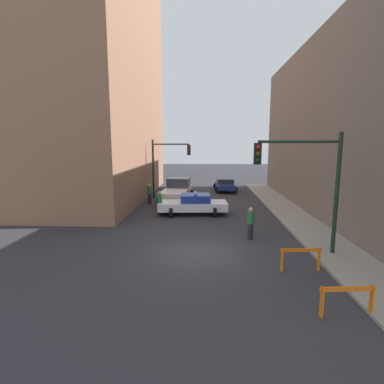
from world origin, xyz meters
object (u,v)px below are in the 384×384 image
at_px(barrier_front, 347,296).
at_px(police_car, 193,204).
at_px(pedestrian_corner, 149,193).
at_px(barrier_mid, 301,255).
at_px(traffic_light_far, 165,160).
at_px(pedestrian_sidewalk, 251,223).
at_px(parked_car_near, 225,185).
at_px(traffic_light_near, 310,175).
at_px(white_truck, 177,191).
at_px(pedestrian_crossing, 159,203).

bearing_deg(barrier_front, police_car, 111.64).
xyz_separation_m(pedestrian_corner, barrier_mid, (8.22, -12.67, -0.24)).
relative_size(traffic_light_far, pedestrian_sidewalk, 3.13).
bearing_deg(parked_car_near, pedestrian_sidewalk, -91.19).
xyz_separation_m(barrier_front, barrier_mid, (-0.35, 3.08, 0.00)).
xyz_separation_m(parked_car_near, pedestrian_corner, (-6.54, -7.00, 0.19)).
distance_m(parked_car_near, barrier_front, 22.84).
xyz_separation_m(traffic_light_near, pedestrian_sidewalk, (-2.11, 2.07, -2.67)).
height_order(traffic_light_near, white_truck, traffic_light_near).
bearing_deg(pedestrian_crossing, traffic_light_far, 51.08).
distance_m(pedestrian_corner, pedestrian_sidewalk, 11.20).
bearing_deg(police_car, traffic_light_near, -148.31).
bearing_deg(barrier_front, white_truck, 110.76).
height_order(pedestrian_corner, barrier_mid, pedestrian_corner).
relative_size(pedestrian_crossing, barrier_mid, 1.04).
height_order(traffic_light_far, white_truck, traffic_light_far).
height_order(parked_car_near, pedestrian_corner, pedestrian_corner).
relative_size(pedestrian_crossing, pedestrian_sidewalk, 1.00).
distance_m(police_car, pedestrian_sidewalk, 6.20).
relative_size(pedestrian_corner, barrier_front, 1.04).
distance_m(parked_car_near, pedestrian_crossing, 12.10).
relative_size(parked_car_near, pedestrian_crossing, 2.63).
xyz_separation_m(traffic_light_near, pedestrian_corner, (-8.98, 10.92, -2.67)).
distance_m(traffic_light_far, pedestrian_sidewalk, 13.27).
bearing_deg(white_truck, parked_car_near, 57.11).
height_order(pedestrian_crossing, barrier_mid, pedestrian_crossing).
bearing_deg(pedestrian_corner, traffic_light_near, 133.71).
distance_m(traffic_light_near, pedestrian_crossing, 10.60).
xyz_separation_m(traffic_light_near, traffic_light_far, (-8.03, 13.67, -0.13)).
bearing_deg(pedestrian_crossing, barrier_front, -101.87).
relative_size(police_car, white_truck, 0.87).
relative_size(pedestrian_sidewalk, barrier_front, 1.04).
bearing_deg(parked_car_near, white_truck, -129.75).
bearing_deg(parked_car_near, police_car, -107.41).
bearing_deg(barrier_mid, white_truck, 113.65).
height_order(white_truck, barrier_front, white_truck).
bearing_deg(pedestrian_crossing, pedestrian_sidewalk, -85.01).
relative_size(police_car, barrier_front, 3.01).
bearing_deg(parked_car_near, pedestrian_crossing, -117.31).
relative_size(traffic_light_near, white_truck, 0.94).
distance_m(white_truck, pedestrian_corner, 2.47).
height_order(parked_car_near, barrier_mid, parked_car_near).
xyz_separation_m(traffic_light_near, barrier_mid, (-0.76, -1.75, -2.91)).
relative_size(traffic_light_near, pedestrian_crossing, 3.13).
height_order(police_car, white_truck, white_truck).
xyz_separation_m(traffic_light_far, barrier_mid, (7.27, -15.42, -2.78)).
distance_m(pedestrian_crossing, pedestrian_sidewalk, 7.30).
bearing_deg(pedestrian_corner, barrier_front, 122.83).
height_order(traffic_light_near, police_car, traffic_light_near).
bearing_deg(traffic_light_far, traffic_light_near, -59.56).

